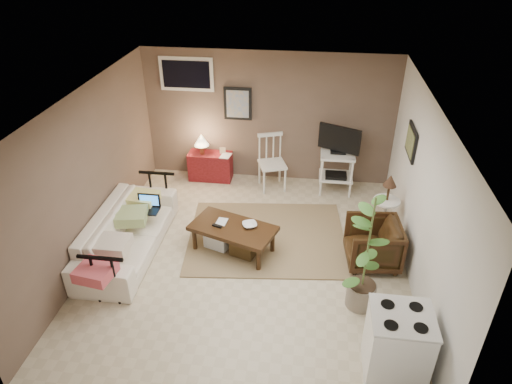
# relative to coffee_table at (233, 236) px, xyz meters

# --- Properties ---
(floor) EXTENTS (5.00, 5.00, 0.00)m
(floor) POSITION_rel_coffee_table_xyz_m (0.26, -0.14, -0.26)
(floor) COLOR #C1B293
(floor) RESTS_ON ground
(art_back) EXTENTS (0.50, 0.03, 0.60)m
(art_back) POSITION_rel_coffee_table_xyz_m (-0.29, 2.34, 1.19)
(art_back) COLOR black
(art_right) EXTENTS (0.03, 0.60, 0.45)m
(art_right) POSITION_rel_coffee_table_xyz_m (2.49, 0.91, 1.26)
(art_right) COLOR black
(window) EXTENTS (0.96, 0.03, 0.60)m
(window) POSITION_rel_coffee_table_xyz_m (-1.19, 2.34, 1.69)
(window) COLOR silver
(rug) EXTENTS (2.59, 2.17, 0.02)m
(rug) POSITION_rel_coffee_table_xyz_m (0.47, 0.38, -0.25)
(rug) COLOR #8F7F53
(rug) RESTS_ON floor
(coffee_table) EXTENTS (1.36, 1.00, 0.46)m
(coffee_table) POSITION_rel_coffee_table_xyz_m (0.00, 0.00, 0.00)
(coffee_table) COLOR #37240F
(coffee_table) RESTS_ON floor
(sofa) EXTENTS (0.65, 2.23, 0.87)m
(sofa) POSITION_rel_coffee_table_xyz_m (-1.54, -0.18, 0.18)
(sofa) COLOR #F1E2D0
(sofa) RESTS_ON floor
(sofa_pillows) EXTENTS (0.43, 2.12, 0.15)m
(sofa_pillows) POSITION_rel_coffee_table_xyz_m (-1.48, -0.44, 0.28)
(sofa_pillows) COLOR beige
(sofa_pillows) RESTS_ON sofa
(sofa_end_rails) EXTENTS (0.60, 2.23, 0.75)m
(sofa_end_rails) POSITION_rel_coffee_table_xyz_m (-1.41, -0.18, 0.12)
(sofa_end_rails) COLOR black
(sofa_end_rails) RESTS_ON floor
(laptop) EXTENTS (0.34, 0.25, 0.23)m
(laptop) POSITION_rel_coffee_table_xyz_m (-1.32, 0.21, 0.31)
(laptop) COLOR black
(laptop) RESTS_ON sofa
(red_console) EXTENTS (0.80, 0.36, 0.93)m
(red_console) POSITION_rel_coffee_table_xyz_m (-0.81, 2.13, 0.06)
(red_console) COLOR maroon
(red_console) RESTS_ON floor
(spindle_chair) EXTENTS (0.58, 0.58, 1.01)m
(spindle_chair) POSITION_rel_coffee_table_xyz_m (0.38, 1.97, 0.21)
(spindle_chair) COLOR silver
(spindle_chair) RESTS_ON floor
(tv_stand) EXTENTS (0.71, 0.49, 1.26)m
(tv_stand) POSITION_rel_coffee_table_xyz_m (1.54, 1.96, 0.41)
(tv_stand) COLOR silver
(tv_stand) RESTS_ON floor
(side_table) EXTENTS (0.40, 0.40, 1.07)m
(side_table) POSITION_rel_coffee_table_xyz_m (2.25, 0.69, 0.41)
(side_table) COLOR silver
(side_table) RESTS_ON floor
(armchair) EXTENTS (0.74, 0.78, 0.74)m
(armchair) POSITION_rel_coffee_table_xyz_m (2.01, -0.01, 0.11)
(armchair) COLOR black
(armchair) RESTS_ON floor
(potted_plant) EXTENTS (0.41, 0.41, 1.65)m
(potted_plant) POSITION_rel_coffee_table_xyz_m (1.81, -0.89, 0.62)
(potted_plant) COLOR gray
(potted_plant) RESTS_ON floor
(stove) EXTENTS (0.64, 0.60, 0.84)m
(stove) POSITION_rel_coffee_table_xyz_m (2.10, -1.87, 0.16)
(stove) COLOR white
(stove) RESTS_ON floor
(bowl) EXTENTS (0.21, 0.13, 0.21)m
(bowl) POSITION_rel_coffee_table_xyz_m (0.25, 0.04, 0.28)
(bowl) COLOR #37240F
(bowl) RESTS_ON coffee_table
(book_table) EXTENTS (0.15, 0.03, 0.20)m
(book_table) POSITION_rel_coffee_table_xyz_m (-0.25, 0.09, 0.28)
(book_table) COLOR #37240F
(book_table) RESTS_ON coffee_table
(book_console) EXTENTS (0.18, 0.05, 0.24)m
(book_console) POSITION_rel_coffee_table_xyz_m (-0.57, 2.06, 0.40)
(book_console) COLOR #37240F
(book_console) RESTS_ON red_console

